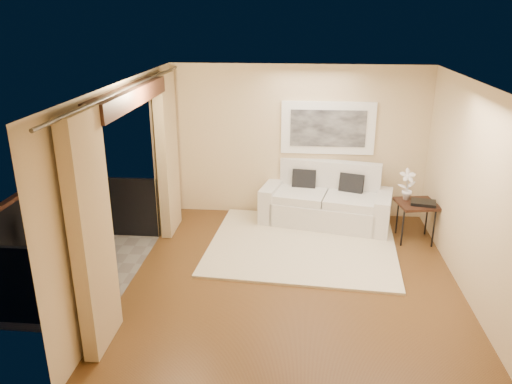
# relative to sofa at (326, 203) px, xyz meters

# --- Properties ---
(floor) EXTENTS (5.00, 5.00, 0.00)m
(floor) POSITION_rel_sofa_xyz_m (-0.53, -2.10, -0.37)
(floor) COLOR brown
(floor) RESTS_ON ground
(room_shell) EXTENTS (5.00, 6.40, 5.00)m
(room_shell) POSITION_rel_sofa_xyz_m (-2.66, -2.10, 2.15)
(room_shell) COLOR white
(room_shell) RESTS_ON ground
(balcony) EXTENTS (1.81, 2.60, 1.17)m
(balcony) POSITION_rel_sofa_xyz_m (-3.83, -2.10, -0.20)
(balcony) COLOR #605B56
(balcony) RESTS_ON ground
(curtains) EXTENTS (0.16, 4.80, 2.64)m
(curtains) POSITION_rel_sofa_xyz_m (-2.64, -2.10, 0.96)
(curtains) COLOR tan
(curtains) RESTS_ON ground
(artwork) EXTENTS (1.62, 0.07, 0.92)m
(artwork) POSITION_rel_sofa_xyz_m (-0.02, 0.37, 1.25)
(artwork) COLOR white
(artwork) RESTS_ON room_shell
(rug) EXTENTS (3.09, 2.74, 0.04)m
(rug) POSITION_rel_sofa_xyz_m (-0.41, -1.00, -0.35)
(rug) COLOR beige
(rug) RESTS_ON floor
(sofa) EXTENTS (2.34, 1.37, 1.05)m
(sofa) POSITION_rel_sofa_xyz_m (0.00, 0.00, 0.00)
(sofa) COLOR silver
(sofa) RESTS_ON floor
(side_table) EXTENTS (0.69, 0.69, 0.65)m
(side_table) POSITION_rel_sofa_xyz_m (1.40, -0.60, 0.22)
(side_table) COLOR black
(side_table) RESTS_ON floor
(tray) EXTENTS (0.43, 0.35, 0.05)m
(tray) POSITION_rel_sofa_xyz_m (1.48, -0.66, 0.30)
(tray) COLOR black
(tray) RESTS_ON side_table
(orchid) EXTENTS (0.29, 0.22, 0.51)m
(orchid) POSITION_rel_sofa_xyz_m (1.25, -0.46, 0.54)
(orchid) COLOR white
(orchid) RESTS_ON side_table
(bistro_table) EXTENTS (0.73, 0.73, 0.81)m
(bistro_table) POSITION_rel_sofa_xyz_m (-3.44, -2.28, 0.36)
(bistro_table) COLOR black
(bistro_table) RESTS_ON balcony
(balcony_chair_far) EXTENTS (0.50, 0.50, 0.91)m
(balcony_chair_far) POSITION_rel_sofa_xyz_m (-4.17, -1.99, 0.15)
(balcony_chair_far) COLOR black
(balcony_chair_far) RESTS_ON balcony
(balcony_chair_near) EXTENTS (0.51, 0.52, 1.05)m
(balcony_chair_near) POSITION_rel_sofa_xyz_m (-3.22, -2.63, 0.24)
(balcony_chair_near) COLOR black
(balcony_chair_near) RESTS_ON balcony
(ice_bucket) EXTENTS (0.18, 0.18, 0.20)m
(ice_bucket) POSITION_rel_sofa_xyz_m (-3.63, -2.20, 0.54)
(ice_bucket) COLOR silver
(ice_bucket) RESTS_ON bistro_table
(candle) EXTENTS (0.06, 0.06, 0.07)m
(candle) POSITION_rel_sofa_xyz_m (-3.39, -2.19, 0.47)
(candle) COLOR red
(candle) RESTS_ON bistro_table
(vase) EXTENTS (0.04, 0.04, 0.18)m
(vase) POSITION_rel_sofa_xyz_m (-3.43, -2.50, 0.53)
(vase) COLOR white
(vase) RESTS_ON bistro_table
(glass_a) EXTENTS (0.06, 0.06, 0.12)m
(glass_a) POSITION_rel_sofa_xyz_m (-3.36, -2.32, 0.50)
(glass_a) COLOR silver
(glass_a) RESTS_ON bistro_table
(glass_b) EXTENTS (0.06, 0.06, 0.12)m
(glass_b) POSITION_rel_sofa_xyz_m (-3.28, -2.23, 0.50)
(glass_b) COLOR silver
(glass_b) RESTS_ON bistro_table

